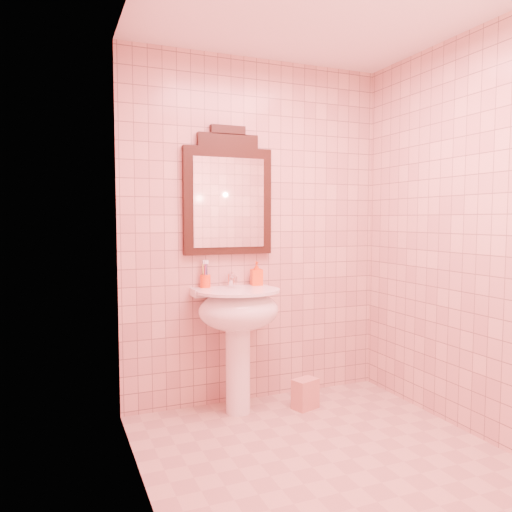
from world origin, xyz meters
name	(u,v)px	position (x,y,z in m)	size (l,w,h in m)	color
floor	(332,463)	(0.00, 0.00, 0.00)	(2.20, 2.20, 0.00)	tan
back_wall	(257,232)	(0.00, 1.10, 1.25)	(2.00, 0.02, 2.50)	#DAA598
pedestal_sink	(238,319)	(-0.23, 0.87, 0.66)	(0.58, 0.58, 0.86)	white
faucet	(231,279)	(-0.23, 1.01, 0.92)	(0.04, 0.16, 0.11)	white
mirror	(228,195)	(-0.23, 1.07, 1.51)	(0.65, 0.06, 0.91)	black
toothbrush_cup	(205,281)	(-0.41, 1.05, 0.91)	(0.07, 0.07, 0.17)	#EC3D13
soap_dispenser	(257,274)	(-0.03, 1.02, 0.95)	(0.08, 0.08, 0.18)	#EB4713
towel	(305,394)	(0.24, 0.76, 0.11)	(0.17, 0.12, 0.21)	tan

